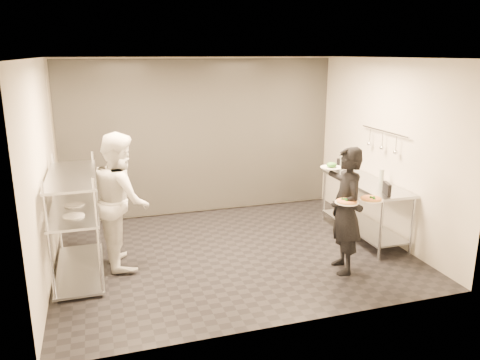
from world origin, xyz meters
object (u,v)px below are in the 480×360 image
object	(u,v)px
pass_rack	(76,219)
pos_monitor	(387,189)
salad_plate	(332,166)
bottle_green	(341,163)
chef	(121,200)
waiter	(346,211)
pizza_plate_near	(347,202)
bottle_clear	(382,177)
bottle_dark	(338,164)
pizza_plate_far	(371,199)
prep_counter	(365,199)

from	to	relation	value
pass_rack	pos_monitor	distance (m)	4.28
salad_plate	pos_monitor	size ratio (longest dim) A/B	1.21
pos_monitor	bottle_green	size ratio (longest dim) A/B	1.08
pass_rack	bottle_green	world-z (taller)	pass_rack
pass_rack	chef	size ratio (longest dim) A/B	0.86
waiter	pizza_plate_near	distance (m)	0.31
chef	salad_plate	world-z (taller)	chef
pass_rack	chef	xyz separation A→B (m)	(0.60, 0.14, 0.16)
bottle_clear	salad_plate	bearing A→B (deg)	-157.06
waiter	bottle_dark	distance (m)	2.00
pass_rack	bottle_dark	bearing A→B (deg)	10.63
chef	bottle_dark	world-z (taller)	chef
pizza_plate_far	chef	bearing A→B (deg)	155.45
pass_rack	pizza_plate_near	size ratio (longest dim) A/B	5.31
pass_rack	pizza_plate_far	bearing A→B (deg)	-18.90
pizza_plate_far	salad_plate	distance (m)	0.71
pos_monitor	bottle_dark	size ratio (longest dim) A/B	1.23
waiter	pos_monitor	size ratio (longest dim) A/B	6.97
prep_counter	bottle_clear	distance (m)	0.47
chef	pizza_plate_far	xyz separation A→B (m)	(3.02, -1.38, 0.14)
pos_monitor	bottle_green	world-z (taller)	bottle_green
pizza_plate_far	bottle_dark	xyz separation A→B (m)	(0.66, 2.04, -0.05)
pizza_plate_far	bottle_clear	bearing A→B (deg)	50.79
bottle_dark	pizza_plate_near	bearing A→B (deg)	-116.17
prep_counter	bottle_dark	distance (m)	0.89
salad_plate	chef	bearing A→B (deg)	163.75
pass_rack	prep_counter	distance (m)	4.33
waiter	pizza_plate_near	size ratio (longest dim) A/B	5.66
bottle_green	chef	bearing A→B (deg)	-169.91
chef	bottle_clear	bearing A→B (deg)	-100.43
prep_counter	waiter	world-z (taller)	waiter
waiter	bottle_green	size ratio (longest dim) A/B	7.52
pizza_plate_near	pizza_plate_far	xyz separation A→B (m)	(0.32, -0.04, 0.02)
bottle_green	bottle_clear	xyz separation A→B (m)	(0.15, -0.99, -0.00)
pizza_plate_near	bottle_green	size ratio (longest dim) A/B	1.33
bottle_clear	pass_rack	bearing A→B (deg)	177.65
salad_plate	bottle_clear	distance (m)	1.28
bottle_green	waiter	bearing A→B (deg)	-117.06
chef	pos_monitor	distance (m)	3.71
pass_rack	bottle_clear	bearing A→B (deg)	-2.35
chef	pos_monitor	xyz separation A→B (m)	(3.61, -0.86, 0.08)
pass_rack	bottle_dark	size ratio (longest dim) A/B	8.05
prep_counter	pass_rack	bearing A→B (deg)	-179.97
bottle_green	bottle_dark	world-z (taller)	bottle_green
bottle_green	bottle_dark	size ratio (longest dim) A/B	1.14
pizza_plate_far	salad_plate	size ratio (longest dim) A/B	1.03
waiter	bottle_clear	distance (m)	1.35
bottle_green	bottle_dark	distance (m)	0.05
prep_counter	pizza_plate_near	xyz separation A→B (m)	(-1.03, -1.20, 0.43)
prep_counter	pos_monitor	world-z (taller)	pos_monitor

